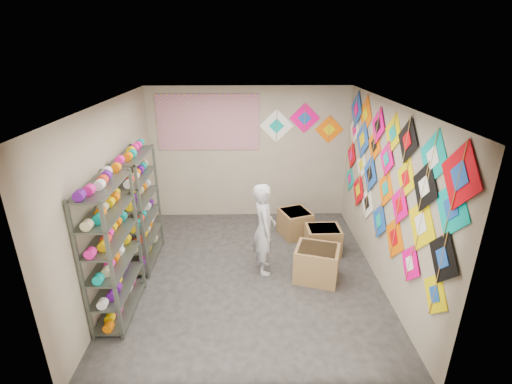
{
  "coord_description": "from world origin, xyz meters",
  "views": [
    {
      "loc": [
        -0.02,
        -5.03,
        3.45
      ],
      "look_at": [
        0.1,
        0.3,
        1.3
      ],
      "focal_mm": 26.0,
      "sensor_mm": 36.0,
      "label": 1
    }
  ],
  "objects_px": {
    "carton_c": "(295,223)",
    "shelf_rack_back": "(140,210)",
    "shelf_rack_front": "(112,252)",
    "shopkeeper": "(264,229)",
    "carton_a": "(317,263)",
    "carton_b": "(323,240)"
  },
  "relations": [
    {
      "from": "carton_c",
      "to": "shelf_rack_back",
      "type": "bearing_deg",
      "value": 177.99
    },
    {
      "from": "shelf_rack_front",
      "to": "shopkeeper",
      "type": "height_order",
      "value": "shelf_rack_front"
    },
    {
      "from": "carton_a",
      "to": "carton_c",
      "type": "bearing_deg",
      "value": 114.17
    },
    {
      "from": "shopkeeper",
      "to": "carton_a",
      "type": "relative_size",
      "value": 2.3
    },
    {
      "from": "shelf_rack_front",
      "to": "shelf_rack_back",
      "type": "height_order",
      "value": "same"
    },
    {
      "from": "shelf_rack_back",
      "to": "shelf_rack_front",
      "type": "bearing_deg",
      "value": -90.0
    },
    {
      "from": "shelf_rack_front",
      "to": "carton_b",
      "type": "bearing_deg",
      "value": 26.18
    },
    {
      "from": "shopkeeper",
      "to": "carton_b",
      "type": "relative_size",
      "value": 2.58
    },
    {
      "from": "shelf_rack_front",
      "to": "shelf_rack_back",
      "type": "xyz_separation_m",
      "value": [
        0.0,
        1.3,
        0.0
      ]
    },
    {
      "from": "shopkeeper",
      "to": "carton_c",
      "type": "xyz_separation_m",
      "value": [
        0.65,
        1.18,
        -0.5
      ]
    },
    {
      "from": "carton_b",
      "to": "shelf_rack_back",
      "type": "bearing_deg",
      "value": -177.42
    },
    {
      "from": "shelf_rack_front",
      "to": "carton_a",
      "type": "distance_m",
      "value": 2.98
    },
    {
      "from": "shelf_rack_front",
      "to": "shopkeeper",
      "type": "bearing_deg",
      "value": 25.75
    },
    {
      "from": "shelf_rack_front",
      "to": "carton_c",
      "type": "height_order",
      "value": "shelf_rack_front"
    },
    {
      "from": "shelf_rack_back",
      "to": "carton_c",
      "type": "height_order",
      "value": "shelf_rack_back"
    },
    {
      "from": "shopkeeper",
      "to": "carton_a",
      "type": "xyz_separation_m",
      "value": [
        0.81,
        -0.25,
        -0.48
      ]
    },
    {
      "from": "carton_a",
      "to": "carton_b",
      "type": "distance_m",
      "value": 0.83
    },
    {
      "from": "carton_b",
      "to": "carton_a",
      "type": "bearing_deg",
      "value": -108.58
    },
    {
      "from": "shelf_rack_front",
      "to": "carton_c",
      "type": "xyz_separation_m",
      "value": [
        2.65,
        2.15,
        -0.7
      ]
    },
    {
      "from": "carton_b",
      "to": "carton_c",
      "type": "xyz_separation_m",
      "value": [
        -0.41,
        0.64,
        0.01
      ]
    },
    {
      "from": "shelf_rack_back",
      "to": "shopkeeper",
      "type": "distance_m",
      "value": 2.04
    },
    {
      "from": "shelf_rack_back",
      "to": "shopkeeper",
      "type": "height_order",
      "value": "shelf_rack_back"
    }
  ]
}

